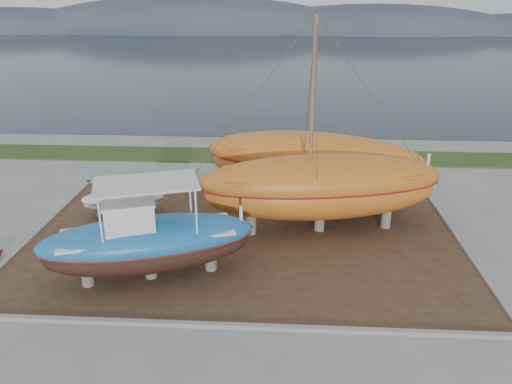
# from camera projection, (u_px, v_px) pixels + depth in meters

# --- Properties ---
(ground) EXTENTS (140.00, 140.00, 0.00)m
(ground) POSITION_uv_depth(u_px,v_px,m) (235.00, 291.00, 17.64)
(ground) COLOR gray
(ground) RESTS_ON ground
(dirt_patch) EXTENTS (18.00, 12.00, 0.06)m
(dirt_patch) POSITION_uv_depth(u_px,v_px,m) (244.00, 238.00, 21.33)
(dirt_patch) COLOR #422D1E
(dirt_patch) RESTS_ON ground
(curb_frame) EXTENTS (18.60, 12.60, 0.15)m
(curb_frame) POSITION_uv_depth(u_px,v_px,m) (244.00, 237.00, 21.32)
(curb_frame) COLOR gray
(curb_frame) RESTS_ON ground
(grass_strip) EXTENTS (44.00, 3.00, 0.08)m
(grass_strip) POSITION_uv_depth(u_px,v_px,m) (259.00, 156.00, 31.98)
(grass_strip) COLOR #284219
(grass_strip) RESTS_ON ground
(sea) EXTENTS (260.00, 100.00, 0.04)m
(sea) POSITION_uv_depth(u_px,v_px,m) (276.00, 56.00, 82.47)
(sea) COLOR #16232D
(sea) RESTS_ON ground
(mountain_ridge) EXTENTS (200.00, 36.00, 20.00)m
(mountain_ridge) POSITION_uv_depth(u_px,v_px,m) (281.00, 31.00, 133.40)
(mountain_ridge) COLOR #333D49
(mountain_ridge) RESTS_ON ground
(blue_caique) EXTENTS (8.07, 4.60, 3.71)m
(blue_caique) POSITION_uv_depth(u_px,v_px,m) (148.00, 232.00, 17.72)
(blue_caique) COLOR #1D6DB5
(blue_caique) RESTS_ON dirt_patch
(white_dinghy) EXTENTS (3.99, 2.06, 1.14)m
(white_dinghy) POSITION_uv_depth(u_px,v_px,m) (124.00, 203.00, 23.34)
(white_dinghy) COLOR white
(white_dinghy) RESTS_ON dirt_patch
(orange_sailboat) EXTENTS (10.80, 4.73, 9.01)m
(orange_sailboat) POSITION_uv_depth(u_px,v_px,m) (324.00, 131.00, 20.34)
(orange_sailboat) COLOR #C5661E
(orange_sailboat) RESTS_ON dirt_patch
(orange_bare_hull) EXTENTS (10.95, 5.19, 3.45)m
(orange_bare_hull) POSITION_uv_depth(u_px,v_px,m) (312.00, 169.00, 24.32)
(orange_bare_hull) COLOR #C5661E
(orange_bare_hull) RESTS_ON dirt_patch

